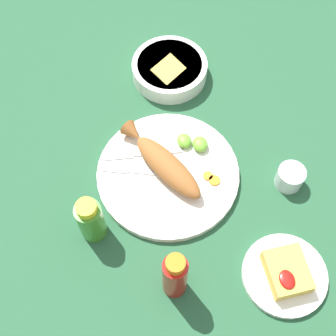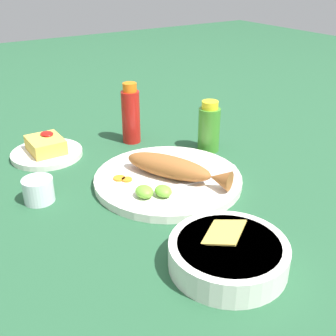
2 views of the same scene
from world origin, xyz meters
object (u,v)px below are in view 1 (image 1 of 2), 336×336
Objects in this scene: fork_near at (132,171)px; hot_sauce_bottle_green at (91,220)px; fork_far at (137,154)px; hot_sauce_bottle_red at (175,276)px; fried_fish at (164,163)px; side_plate_fries at (284,275)px; main_plate at (168,174)px; salt_cup at (290,178)px; guacamole_bowl at (170,69)px.

hot_sauce_bottle_green is at bearing 68.11° from fork_near.
fork_far is at bearing -98.08° from fork_near.
hot_sauce_bottle_red reaches higher than hot_sauce_bottle_green.
fried_fish is 1.37× the size of side_plate_fries.
hot_sauce_bottle_red is at bearing -10.38° from main_plate.
main_plate is at bearing 0.00° from fried_fish.
salt_cup is at bearing 119.12° from hot_sauce_bottle_red.
fork_far is 0.94× the size of guacamole_bowl.
hot_sauce_bottle_green reaches higher than fork_near.
hot_sauce_bottle_green reaches higher than fried_fish.
fork_near is at bearing -105.05° from main_plate.
fork_far is at bearing -145.39° from side_plate_fries.
guacamole_bowl is at bearing 135.38° from fried_fish.
fried_fish is at bearing -109.01° from salt_cup.
side_plate_fries is at bearing 3.67° from fried_fish.
side_plate_fries is at bearing 132.12° from fork_far.
guacamole_bowl is (-0.28, 0.08, -0.02)m from fried_fish.
fork_near is (-0.01, -0.07, -0.02)m from fried_fish.
fork_far is (-0.04, 0.02, 0.00)m from fork_near.
salt_cup reaches higher than fork_near.
fork_far is 0.21m from hot_sauce_bottle_green.
fork_near is 0.31m from guacamole_bowl.
fork_far is (-0.06, -0.06, 0.01)m from main_plate.
guacamole_bowl is at bearing 165.86° from main_plate.
salt_cup is (0.10, 0.35, 0.00)m from fork_near.
side_plate_fries is (0.19, 0.37, -0.06)m from hot_sauce_bottle_green.
hot_sauce_bottle_green reaches higher than guacamole_bowl.
fork_far is at bearing -161.29° from fried_fish.
salt_cup is 0.42m from guacamole_bowl.
hot_sauce_bottle_red reaches higher than main_plate.
fried_fish reaches higher than salt_cup.
fork_near and fork_far have the same top height.
guacamole_bowl reaches higher than main_plate.
hot_sauce_bottle_green is (0.10, -0.19, 0.05)m from main_plate.
fried_fish is 0.08m from fork_far.
fork_far is (-0.05, -0.05, -0.02)m from fried_fish.
fork_near is 0.17m from hot_sauce_bottle_green.
fried_fish is 0.29m from salt_cup.
fried_fish is 0.21m from hot_sauce_bottle_green.
hot_sauce_bottle_red reaches higher than fork_near.
fried_fish is 1.38× the size of fork_near.
guacamole_bowl is (-0.29, 0.07, 0.02)m from main_plate.
hot_sauce_bottle_green reaches higher than main_plate.
fork_near is 1.08× the size of hot_sauce_bottle_red.
side_plate_fries is 0.91× the size of guacamole_bowl.
fried_fish is at bearing -166.11° from fork_near.
main_plate is 0.28m from salt_cup.
main_plate is 1.79× the size of fork_far.
fried_fish is at bearing 144.65° from fork_far.
hot_sauce_bottle_green is (0.16, -0.13, 0.04)m from fork_far.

